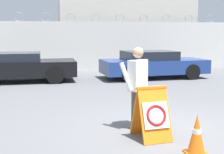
{
  "coord_description": "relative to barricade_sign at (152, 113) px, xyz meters",
  "views": [
    {
      "loc": [
        -2.27,
        -6.05,
        2.02
      ],
      "look_at": [
        -0.75,
        2.2,
        0.84
      ],
      "focal_mm": 50.0,
      "sensor_mm": 36.0,
      "label": 1
    }
  ],
  "objects": [
    {
      "name": "ground_plane",
      "position": [
        0.46,
        0.49,
        -0.51
      ],
      "size": [
        90.0,
        90.0,
        0.0
      ],
      "primitive_type": "plane",
      "color": "slate"
    },
    {
      "name": "security_guard",
      "position": [
        -0.11,
        0.68,
        0.46
      ],
      "size": [
        0.66,
        0.47,
        1.73
      ],
      "rotation": [
        0.0,
        0.0,
        -2.46
      ],
      "color": "#514C42",
      "rests_on": "ground_plane"
    },
    {
      "name": "barricade_sign",
      "position": [
        0.0,
        0.0,
        0.0
      ],
      "size": [
        0.67,
        0.81,
        1.02
      ],
      "rotation": [
        0.0,
        0.0,
        0.12
      ],
      "color": "orange",
      "rests_on": "ground_plane"
    },
    {
      "name": "perimeter_wall",
      "position": [
        0.46,
        11.64,
        0.83
      ],
      "size": [
        36.0,
        0.3,
        3.1
      ],
      "color": "silver",
      "rests_on": "ground_plane"
    },
    {
      "name": "traffic_cone_near",
      "position": [
        0.49,
        -0.89,
        -0.16
      ],
      "size": [
        0.35,
        0.35,
        0.69
      ],
      "color": "orange",
      "rests_on": "ground_plane"
    },
    {
      "name": "parked_car_rear_sedan",
      "position": [
        2.55,
        7.9,
        0.13
      ],
      "size": [
        4.81,
        2.3,
        1.23
      ],
      "rotation": [
        0.0,
        0.0,
        0.08
      ],
      "color": "black",
      "rests_on": "ground_plane"
    },
    {
      "name": "parked_car_front_coupe",
      "position": [
        -3.34,
        7.89,
        0.13
      ],
      "size": [
        4.75,
        2.12,
        1.22
      ],
      "rotation": [
        0.0,
        0.0,
        0.03
      ],
      "color": "black",
      "rests_on": "ground_plane"
    },
    {
      "name": "building_block",
      "position": [
        2.92,
        16.64,
        1.64
      ],
      "size": [
        8.72,
        6.49,
        4.29
      ],
      "color": "beige",
      "rests_on": "ground_plane"
    }
  ]
}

